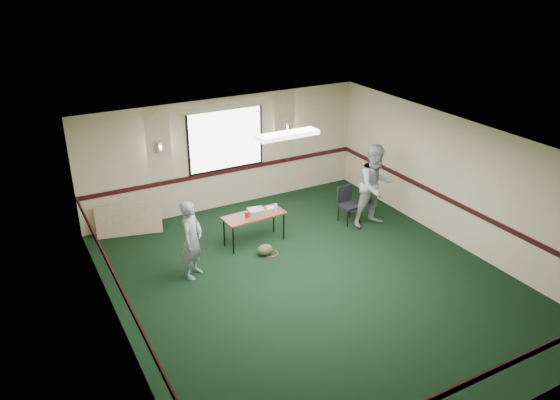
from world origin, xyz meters
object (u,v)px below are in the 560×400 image
projector (256,211)px  person_left (192,240)px  folding_table (254,217)px  person_right (375,186)px  conference_chair (347,201)px

projector → person_left: (-1.66, -0.65, 0.06)m
folding_table → person_right: 2.83m
conference_chair → person_left: (-3.95, -0.56, 0.28)m
person_left → person_right: 4.37m
folding_table → person_right: person_right is taller
person_left → conference_chair: bearing=-36.9°
folding_table → conference_chair: 2.35m
conference_chair → person_left: person_left is taller
folding_table → conference_chair: bearing=-4.8°
conference_chair → person_right: size_ratio=0.44×
projector → conference_chair: size_ratio=0.38×
projector → person_right: 2.77m
folding_table → projector: bearing=17.1°
projector → person_left: bearing=-151.4°
person_right → conference_chair: bearing=134.3°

